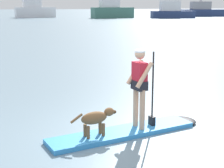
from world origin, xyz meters
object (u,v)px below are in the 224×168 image
at_px(moored_boat_far_starboard, 35,10).
at_px(moored_boat_starboard, 112,11).
at_px(paddleboard, 132,131).
at_px(moored_boat_far_port, 202,11).
at_px(dog, 96,118).
at_px(person_paddler, 140,82).
at_px(moored_boat_center, 172,11).

distance_m(moored_boat_far_starboard, moored_boat_starboard, 16.79).
height_order(paddleboard, moored_boat_far_port, moored_boat_far_port).
bearing_deg(paddleboard, moored_boat_far_port, 61.58).
bearing_deg(moored_boat_far_port, moored_boat_far_starboard, 177.96).
bearing_deg(moored_boat_far_starboard, moored_boat_far_port, -2.04).
relative_size(paddleboard, moored_boat_far_port, 0.35).
bearing_deg(dog, moored_boat_far_starboard, 89.96).
relative_size(moored_boat_far_starboard, moored_boat_far_port, 1.05).
xyz_separation_m(paddleboard, moored_boat_starboard, (14.61, 64.27, 1.44)).
bearing_deg(moored_boat_far_port, moored_boat_starboard, -166.93).
relative_size(person_paddler, moored_boat_far_starboard, 0.16).
height_order(person_paddler, moored_boat_starboard, moored_boat_starboard).
height_order(person_paddler, moored_boat_center, moored_boat_center).
distance_m(person_paddler, moored_boat_center, 66.83).
distance_m(moored_boat_starboard, moored_boat_far_port, 23.69).
bearing_deg(moored_boat_starboard, dog, -103.46).
bearing_deg(moored_boat_center, moored_boat_starboard, 166.71).
bearing_deg(dog, paddleboard, 15.24).
xyz_separation_m(paddleboard, person_paddler, (0.19, 0.05, 1.06)).
xyz_separation_m(dog, moored_boat_starboard, (15.43, 64.50, 1.01)).
height_order(paddleboard, moored_boat_far_starboard, moored_boat_far_starboard).
distance_m(paddleboard, moored_boat_starboard, 65.93).
bearing_deg(moored_boat_center, moored_boat_far_port, 36.36).
distance_m(moored_boat_starboard, moored_boat_center, 12.29).
bearing_deg(moored_boat_starboard, moored_boat_far_starboard, 156.39).
distance_m(person_paddler, moored_boat_starboard, 65.82).
xyz_separation_m(moored_boat_center, moored_boat_far_port, (11.11, 8.18, -0.03)).
distance_m(paddleboard, moored_boat_center, 66.96).
distance_m(dog, moored_boat_starboard, 66.33).
relative_size(moored_boat_far_starboard, moored_boat_center, 1.21).
distance_m(dog, moored_boat_center, 67.49).
xyz_separation_m(person_paddler, moored_boat_far_starboard, (-0.96, 70.95, 0.40)).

